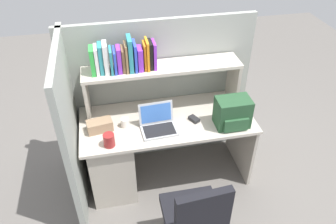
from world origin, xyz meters
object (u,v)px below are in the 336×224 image
(laptop, at_px, (158,124))
(snack_canister, at_px, (109,140))
(backpack, at_px, (233,113))
(computer_mouse, at_px, (194,119))
(paper_cup, at_px, (125,122))
(tissue_box, at_px, (100,126))

(laptop, relative_size, snack_canister, 2.78)
(laptop, xyz_separation_m, backpack, (0.66, -0.08, 0.08))
(laptop, relative_size, computer_mouse, 3.11)
(backpack, distance_m, paper_cup, 0.96)
(backpack, relative_size, computer_mouse, 2.88)
(paper_cup, bearing_deg, snack_canister, -124.49)
(backpack, height_order, tissue_box, backpack)
(snack_canister, bearing_deg, paper_cup, 55.51)
(laptop, relative_size, backpack, 1.08)
(backpack, distance_m, tissue_box, 1.18)
(backpack, bearing_deg, laptop, 172.93)
(backpack, relative_size, paper_cup, 3.54)
(laptop, height_order, backpack, backpack)
(computer_mouse, xyz_separation_m, tissue_box, (-0.85, 0.04, 0.03))
(computer_mouse, relative_size, paper_cup, 1.23)
(backpack, height_order, snack_canister, backpack)
(tissue_box, bearing_deg, computer_mouse, -11.58)
(tissue_box, bearing_deg, backpack, -17.03)
(paper_cup, bearing_deg, tissue_box, -177.86)
(laptop, distance_m, computer_mouse, 0.35)
(laptop, distance_m, snack_canister, 0.46)
(computer_mouse, height_order, snack_canister, snack_canister)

